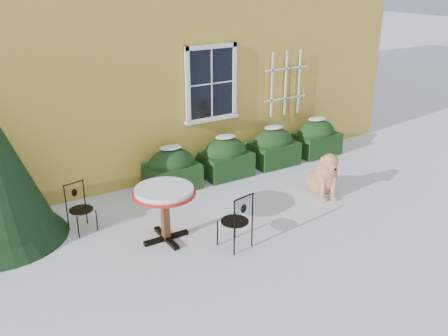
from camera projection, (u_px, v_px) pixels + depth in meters
ground at (255, 235)px, 8.52m from camera, size 80.00×80.00×0.00m
house at (101, 11)px, 12.84m from camera, size 12.40×8.40×6.40m
hedge_row at (250, 152)px, 11.19m from camera, size 4.95×0.80×0.91m
bistro_table at (164, 197)px, 8.08m from camera, size 1.03×1.03×0.95m
patio_chair_near at (237, 220)px, 8.00m from camera, size 0.50×0.49×0.96m
patio_chair_far at (80, 208)px, 8.55m from camera, size 0.45×0.44×0.85m
dog at (324, 177)px, 9.90m from camera, size 0.81×1.04×0.97m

